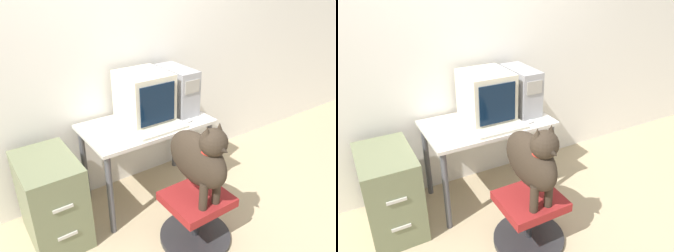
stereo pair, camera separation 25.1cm
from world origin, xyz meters
TOP-DOWN VIEW (x-y plane):
  - ground_plane at (0.00, 0.00)m, footprint 12.00×12.00m
  - wall_back at (0.00, 0.71)m, footprint 8.00×0.05m
  - desk at (0.00, 0.32)m, footprint 1.11×0.64m
  - crt_monitor at (0.03, 0.38)m, footprint 0.40×0.44m
  - pc_tower at (0.38, 0.39)m, footprint 0.20×0.46m
  - keyboard at (0.02, 0.11)m, footprint 0.46×0.18m
  - computer_mouse at (0.32, 0.11)m, footprint 0.06×0.04m
  - office_chair at (0.01, -0.40)m, footprint 0.57×0.57m
  - dog at (0.01, -0.41)m, footprint 0.22×0.59m
  - filing_cabinet at (-0.90, 0.28)m, footprint 0.42×0.63m

SIDE VIEW (x-z plane):
  - ground_plane at x=0.00m, z-range 0.00..0.00m
  - office_chair at x=0.01m, z-range 0.00..0.43m
  - filing_cabinet at x=-0.90m, z-range 0.00..0.72m
  - desk at x=0.00m, z-range 0.27..1.04m
  - dog at x=0.01m, z-range 0.45..1.10m
  - keyboard at x=0.02m, z-range 0.77..0.80m
  - computer_mouse at x=0.32m, z-range 0.77..0.80m
  - pc_tower at x=0.38m, z-range 0.77..1.19m
  - crt_monitor at x=0.03m, z-range 0.77..1.20m
  - wall_back at x=0.00m, z-range 0.00..2.60m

